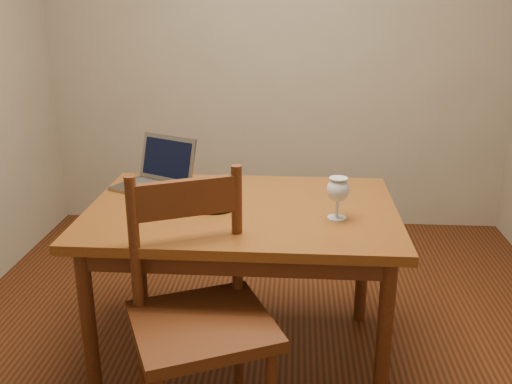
# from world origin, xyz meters

# --- Properties ---
(floor) EXTENTS (3.20, 3.20, 0.02)m
(floor) POSITION_xyz_m (0.00, 0.00, -0.01)
(floor) COLOR black
(floor) RESTS_ON ground
(back_wall) EXTENTS (3.20, 0.02, 2.60)m
(back_wall) POSITION_xyz_m (0.00, 1.61, 1.30)
(back_wall) COLOR gray
(back_wall) RESTS_ON floor
(front_wall) EXTENTS (3.20, 0.02, 2.60)m
(front_wall) POSITION_xyz_m (0.00, -1.61, 1.30)
(front_wall) COLOR gray
(front_wall) RESTS_ON floor
(table) EXTENTS (1.30, 0.90, 0.74)m
(table) POSITION_xyz_m (-0.09, -0.11, 0.65)
(table) COLOR #51210D
(table) RESTS_ON floor
(chair) EXTENTS (0.62, 0.61, 0.51)m
(chair) POSITION_xyz_m (-0.19, -0.61, 0.55)
(chair) COLOR #3C1E0C
(chair) RESTS_ON floor
(plate) EXTENTS (0.21, 0.21, 0.02)m
(plate) POSITION_xyz_m (-0.21, -0.12, 0.75)
(plate) COLOR black
(plate) RESTS_ON table
(sandwich_cheese) EXTENTS (0.12, 0.09, 0.03)m
(sandwich_cheese) POSITION_xyz_m (-0.24, -0.11, 0.78)
(sandwich_cheese) COLOR #381E0C
(sandwich_cheese) RESTS_ON plate
(sandwich_tomato) EXTENTS (0.11, 0.08, 0.03)m
(sandwich_tomato) POSITION_xyz_m (-0.17, -0.13, 0.77)
(sandwich_tomato) COLOR #381E0C
(sandwich_tomato) RESTS_ON plate
(sandwich_top) EXTENTS (0.13, 0.10, 0.03)m
(sandwich_top) POSITION_xyz_m (-0.21, -0.11, 0.80)
(sandwich_top) COLOR #381E0C
(sandwich_top) RESTS_ON plate
(milk_glass) EXTENTS (0.09, 0.09, 0.17)m
(milk_glass) POSITION_xyz_m (0.30, -0.22, 0.83)
(milk_glass) COLOR white
(milk_glass) RESTS_ON table
(laptop) EXTENTS (0.40, 0.39, 0.22)m
(laptop) POSITION_xyz_m (-0.51, 0.14, 0.80)
(laptop) COLOR slate
(laptop) RESTS_ON table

